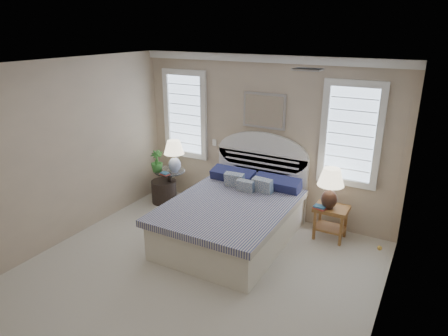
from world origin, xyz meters
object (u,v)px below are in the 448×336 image
(bed, at_px, (235,215))
(side_table_left, at_px, (170,183))
(nightstand_right, at_px, (331,216))
(floor_pot, at_px, (164,191))
(lamp_right, at_px, (331,184))
(lamp_left, at_px, (174,153))

(bed, relative_size, side_table_left, 3.61)
(nightstand_right, bearing_deg, floor_pot, -177.31)
(floor_pot, height_order, lamp_right, lamp_right)
(bed, height_order, nightstand_right, bed)
(floor_pot, distance_m, lamp_right, 3.11)
(lamp_right, bearing_deg, side_table_left, -179.18)
(lamp_right, bearing_deg, floor_pot, -178.37)
(bed, distance_m, lamp_left, 1.75)
(side_table_left, bearing_deg, lamp_left, 0.73)
(bed, bearing_deg, nightstand_right, 28.03)
(lamp_right, bearing_deg, lamp_left, -179.17)
(lamp_left, height_order, lamp_right, lamp_left)
(side_table_left, distance_m, nightstand_right, 2.95)
(bed, relative_size, floor_pot, 4.96)
(nightstand_right, height_order, lamp_left, lamp_left)
(floor_pot, relative_size, lamp_right, 0.72)
(bed, relative_size, lamp_left, 3.86)
(side_table_left, bearing_deg, bed, -19.74)
(side_table_left, bearing_deg, lamp_right, 0.82)
(bed, distance_m, lamp_right, 1.51)
(bed, bearing_deg, floor_pot, 162.77)
(floor_pot, height_order, lamp_left, lamp_left)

